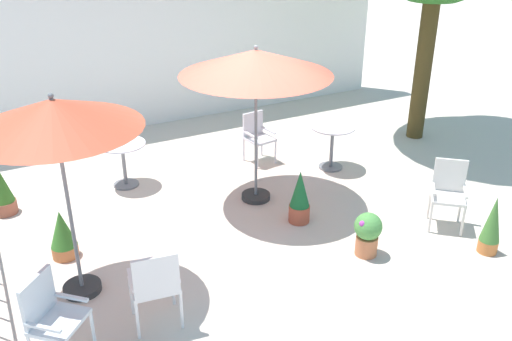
# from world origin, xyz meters

# --- Properties ---
(ground_plane) EXTENTS (60.00, 60.00, 0.00)m
(ground_plane) POSITION_xyz_m (0.00, 0.00, 0.00)
(ground_plane) COLOR beige
(villa_facade) EXTENTS (10.55, 0.30, 3.93)m
(villa_facade) POSITION_xyz_m (0.00, 4.32, 1.97)
(villa_facade) COLOR white
(villa_facade) RESTS_ON ground
(patio_umbrella_0) EXTENTS (1.80, 1.80, 2.42)m
(patio_umbrella_0) POSITION_xyz_m (-2.61, -0.78, 2.16)
(patio_umbrella_0) COLOR #2D2D2D
(patio_umbrella_0) RESTS_ON ground
(patio_umbrella_1) EXTENTS (2.18, 2.18, 2.38)m
(patio_umbrella_1) POSITION_xyz_m (0.26, 0.29, 2.12)
(patio_umbrella_1) COLOR #2D2D2D
(patio_umbrella_1) RESTS_ON ground
(cafe_table_0) EXTENTS (0.74, 0.74, 0.76)m
(cafe_table_0) POSITION_xyz_m (1.93, 0.69, 0.53)
(cafe_table_0) COLOR white
(cafe_table_0) RESTS_ON ground
(cafe_table_1) EXTENTS (0.74, 0.74, 0.73)m
(cafe_table_1) POSITION_xyz_m (-1.39, 1.68, 0.51)
(cafe_table_1) COLOR white
(cafe_table_1) RESTS_ON ground
(patio_chair_0) EXTENTS (0.65, 0.65, 0.94)m
(patio_chair_0) POSITION_xyz_m (-3.05, -1.75, 0.55)
(patio_chair_0) COLOR silver
(patio_chair_0) RESTS_ON ground
(patio_chair_1) EXTENTS (0.63, 0.62, 0.96)m
(patio_chair_1) POSITION_xyz_m (2.26, -1.63, 0.55)
(patio_chair_1) COLOR silver
(patio_chair_1) RESTS_ON ground
(patio_chair_2) EXTENTS (0.48, 0.50, 0.87)m
(patio_chair_2) POSITION_xyz_m (0.95, 1.56, 0.50)
(patio_chair_2) COLOR silver
(patio_chair_2) RESTS_ON ground
(patio_chair_3) EXTENTS (0.55, 0.51, 0.95)m
(patio_chair_3) POSITION_xyz_m (-2.01, -1.77, 0.56)
(patio_chair_3) COLOR white
(patio_chair_3) RESTS_ON ground
(potted_plant_0) EXTENTS (0.36, 0.36, 0.60)m
(potted_plant_0) POSITION_xyz_m (0.81, -1.72, 0.33)
(potted_plant_0) COLOR #C57047
(potted_plant_0) RESTS_ON ground
(potted_plant_1) EXTENTS (0.33, 0.33, 0.66)m
(potted_plant_1) POSITION_xyz_m (-2.64, 0.05, 0.33)
(potted_plant_1) COLOR #BF6A3B
(potted_plant_1) RESTS_ON ground
(potted_plant_2) EXTENTS (0.25, 0.25, 0.81)m
(potted_plant_2) POSITION_xyz_m (2.25, -2.42, 0.40)
(potted_plant_2) COLOR #CD7438
(potted_plant_2) RESTS_ON ground
(potted_plant_3) EXTENTS (0.35, 0.35, 0.78)m
(potted_plant_3) POSITION_xyz_m (-3.21, 1.62, 0.37)
(potted_plant_3) COLOR #9E533D
(potted_plant_3) RESTS_ON ground
(potted_plant_5) EXTENTS (0.30, 0.30, 0.79)m
(potted_plant_5) POSITION_xyz_m (0.49, -0.60, 0.38)
(potted_plant_5) COLOR #AD4C34
(potted_plant_5) RESTS_ON ground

